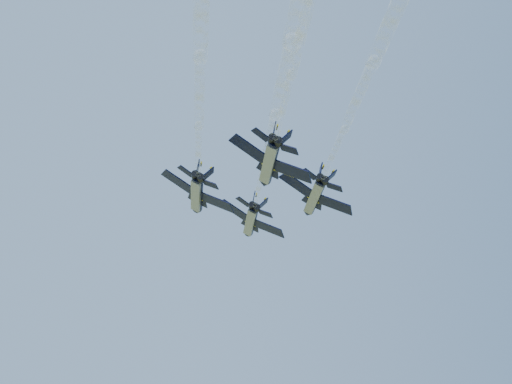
{
  "coord_description": "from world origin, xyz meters",
  "views": [
    {
      "loc": [
        -18.27,
        -107.44,
        68.69
      ],
      "look_at": [
        -1.71,
        -1.15,
        107.46
      ],
      "focal_mm": 50.0,
      "sensor_mm": 36.0,
      "label": 1
    }
  ],
  "objects": [
    {
      "name": "smoke_trail_left",
      "position": [
        -15.13,
        -51.12,
        106.46
      ],
      "size": [
        7.27,
        65.12,
        2.82
      ],
      "rotation": [
        0.0,
        0.5,
        -0.08
      ],
      "color": "white"
    },
    {
      "name": "jet_lead",
      "position": [
        -0.7,
        11.03,
        106.43
      ],
      "size": [
        11.77,
        16.85,
        6.15
      ],
      "rotation": [
        0.0,
        0.5,
        -0.08
      ],
      "color": "black"
    },
    {
      "name": "jet_left",
      "position": [
        -11.13,
        -1.52,
        106.43
      ],
      "size": [
        11.77,
        16.85,
        6.15
      ],
      "rotation": [
        0.0,
        0.5,
        -0.08
      ],
      "color": "black"
    },
    {
      "name": "jet_slot",
      "position": [
        -2.13,
        -16.26,
        106.43
      ],
      "size": [
        11.77,
        16.85,
        6.15
      ],
      "rotation": [
        0.0,
        0.5,
        -0.08
      ],
      "color": "black"
    },
    {
      "name": "smoke_trail_right",
      "position": [
        3.44,
        -52.82,
        106.46
      ],
      "size": [
        7.27,
        65.12,
        2.82
      ],
      "rotation": [
        0.0,
        0.5,
        -0.08
      ],
      "color": "white"
    },
    {
      "name": "smoke_trail_lead",
      "position": [
        -4.7,
        -38.58,
        106.46
      ],
      "size": [
        7.27,
        65.12,
        2.82
      ],
      "rotation": [
        0.0,
        0.5,
        -0.08
      ],
      "color": "white"
    },
    {
      "name": "jet_right",
      "position": [
        7.44,
        -3.22,
        106.43
      ],
      "size": [
        11.77,
        16.85,
        6.15
      ],
      "rotation": [
        0.0,
        0.5,
        -0.08
      ],
      "color": "black"
    }
  ]
}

